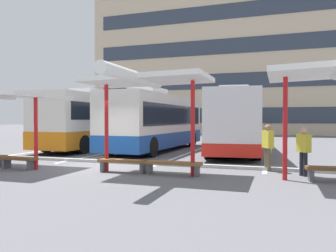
% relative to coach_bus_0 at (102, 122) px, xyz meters
% --- Properties ---
extents(ground_plane, '(160.00, 160.00, 0.00)m').
position_rel_coach_bus_0_xyz_m(ground_plane, '(4.18, -7.81, -1.68)').
color(ground_plane, slate).
extents(terminal_building, '(34.59, 11.23, 23.65)m').
position_rel_coach_bus_0_xyz_m(terminal_building, '(4.21, 26.64, 8.79)').
color(terminal_building, '#C6B293').
rests_on(terminal_building, ground).
extents(coach_bus_0, '(2.87, 11.13, 3.66)m').
position_rel_coach_bus_0_xyz_m(coach_bus_0, '(0.00, 0.00, 0.00)').
color(coach_bus_0, silver).
rests_on(coach_bus_0, ground).
extents(coach_bus_1, '(2.99, 10.16, 3.56)m').
position_rel_coach_bus_0_xyz_m(coach_bus_1, '(4.08, -0.76, -0.04)').
color(coach_bus_1, silver).
rests_on(coach_bus_1, ground).
extents(coach_bus_2, '(3.59, 11.38, 3.56)m').
position_rel_coach_bus_0_xyz_m(coach_bus_2, '(8.53, 0.05, -0.00)').
color(coach_bus_2, silver).
rests_on(coach_bus_2, ground).
extents(lane_stripe_0, '(0.16, 14.00, 0.01)m').
position_rel_coach_bus_0_xyz_m(lane_stripe_0, '(-2.11, -0.60, -1.68)').
color(lane_stripe_0, white).
rests_on(lane_stripe_0, ground).
extents(lane_stripe_1, '(0.16, 14.00, 0.01)m').
position_rel_coach_bus_0_xyz_m(lane_stripe_1, '(2.08, -0.60, -1.68)').
color(lane_stripe_1, white).
rests_on(lane_stripe_1, ground).
extents(lane_stripe_2, '(0.16, 14.00, 0.01)m').
position_rel_coach_bus_0_xyz_m(lane_stripe_2, '(6.28, -0.60, -1.68)').
color(lane_stripe_2, white).
rests_on(lane_stripe_2, ground).
extents(lane_stripe_3, '(0.16, 14.00, 0.01)m').
position_rel_coach_bus_0_xyz_m(lane_stripe_3, '(10.48, -0.60, -1.68)').
color(lane_stripe_3, white).
rests_on(lane_stripe_3, ground).
extents(bench_3, '(1.53, 0.51, 0.45)m').
position_rel_coach_bus_0_xyz_m(bench_3, '(1.83, -9.34, -1.35)').
color(bench_3, brown).
rests_on(bench_3, ground).
extents(waiting_shelter_2, '(4.14, 4.41, 3.33)m').
position_rel_coach_bus_0_xyz_m(waiting_shelter_2, '(6.71, -8.99, 1.40)').
color(waiting_shelter_2, red).
rests_on(waiting_shelter_2, ground).
extents(bench_4, '(1.79, 0.47, 0.45)m').
position_rel_coach_bus_0_xyz_m(bench_4, '(5.81, -8.80, -1.34)').
color(bench_4, brown).
rests_on(bench_4, ground).
extents(bench_5, '(1.96, 0.46, 0.45)m').
position_rel_coach_bus_0_xyz_m(bench_5, '(7.61, -8.77, -1.34)').
color(bench_5, brown).
rests_on(bench_5, ground).
extents(platform_kerb, '(44.00, 0.24, 0.12)m').
position_rel_coach_bus_0_xyz_m(platform_kerb, '(4.18, -6.73, -1.62)').
color(platform_kerb, '#ADADA8').
rests_on(platform_kerb, ground).
extents(waiting_passenger_0, '(0.43, 0.52, 1.66)m').
position_rel_coach_bus_0_xyz_m(waiting_passenger_0, '(10.56, -6.84, -0.72)').
color(waiting_passenger_0, brown).
rests_on(waiting_passenger_0, ground).
extents(waiting_passenger_1, '(0.46, 0.49, 1.58)m').
position_rel_coach_bus_0_xyz_m(waiting_passenger_1, '(11.70, -7.61, -0.78)').
color(waiting_passenger_1, black).
rests_on(waiting_passenger_1, ground).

